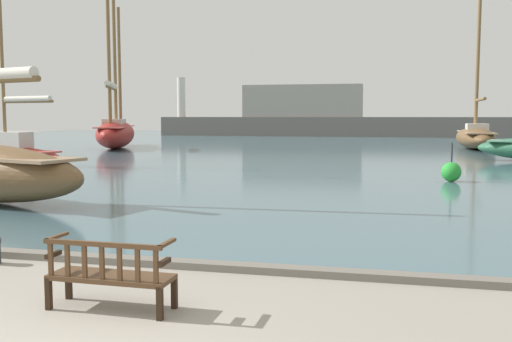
{
  "coord_description": "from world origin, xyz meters",
  "views": [
    {
      "loc": [
        3.42,
        -4.73,
        2.46
      ],
      "look_at": [
        0.01,
        10.0,
        1.0
      ],
      "focal_mm": 40.0,
      "sensor_mm": 36.0,
      "label": 1
    }
  ],
  "objects_px": {
    "sailboat_centre_channel": "(9,151)",
    "park_bench": "(110,274)",
    "sailboat_nearest_starboard": "(116,131)",
    "channel_buoy": "(451,172)",
    "sailboat_outer_starboard": "(475,136)"
  },
  "relations": [
    {
      "from": "park_bench",
      "to": "channel_buoy",
      "type": "height_order",
      "value": "channel_buoy"
    },
    {
      "from": "park_bench",
      "to": "channel_buoy",
      "type": "relative_size",
      "value": 1.14
    },
    {
      "from": "sailboat_nearest_starboard",
      "to": "sailboat_centre_channel",
      "type": "xyz_separation_m",
      "value": [
        2.04,
        -15.13,
        -0.58
      ]
    },
    {
      "from": "park_bench",
      "to": "sailboat_centre_channel",
      "type": "bearing_deg",
      "value": 129.36
    },
    {
      "from": "sailboat_nearest_starboard",
      "to": "channel_buoy",
      "type": "xyz_separation_m",
      "value": [
        22.03,
        -17.32,
        -0.94
      ]
    },
    {
      "from": "sailboat_nearest_starboard",
      "to": "sailboat_centre_channel",
      "type": "distance_m",
      "value": 15.27
    },
    {
      "from": "sailboat_centre_channel",
      "to": "sailboat_outer_starboard",
      "type": "distance_m",
      "value": 31.54
    },
    {
      "from": "park_bench",
      "to": "sailboat_centre_channel",
      "type": "height_order",
      "value": "sailboat_centre_channel"
    },
    {
      "from": "sailboat_outer_starboard",
      "to": "sailboat_nearest_starboard",
      "type": "bearing_deg",
      "value": -168.36
    },
    {
      "from": "sailboat_centre_channel",
      "to": "park_bench",
      "type": "bearing_deg",
      "value": -50.64
    },
    {
      "from": "sailboat_nearest_starboard",
      "to": "park_bench",
      "type": "bearing_deg",
      "value": -63.34
    },
    {
      "from": "park_bench",
      "to": "channel_buoy",
      "type": "bearing_deg",
      "value": 69.59
    },
    {
      "from": "sailboat_centre_channel",
      "to": "channel_buoy",
      "type": "distance_m",
      "value": 20.11
    },
    {
      "from": "channel_buoy",
      "to": "park_bench",
      "type": "bearing_deg",
      "value": -110.41
    },
    {
      "from": "sailboat_centre_channel",
      "to": "sailboat_outer_starboard",
      "type": "xyz_separation_m",
      "value": [
        23.98,
        20.49,
        0.19
      ]
    }
  ]
}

